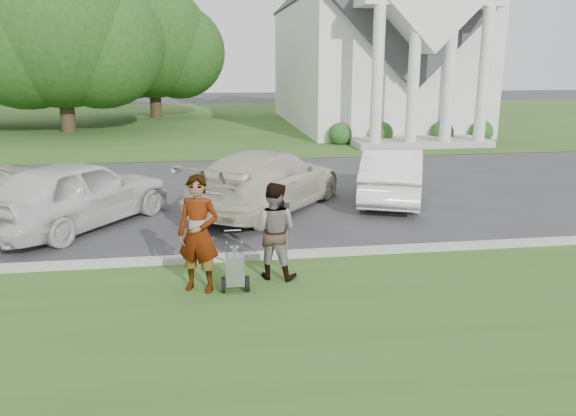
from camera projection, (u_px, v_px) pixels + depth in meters
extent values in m
plane|color=#333335|center=(249.00, 271.00, 10.41)|extent=(120.00, 120.00, 0.00)
cube|color=#31511B|center=(266.00, 350.00, 7.54)|extent=(80.00, 7.00, 0.01)
cube|color=#31511B|center=(216.00, 121.00, 36.25)|extent=(80.00, 30.00, 0.01)
cube|color=#9E9E93|center=(246.00, 257.00, 10.92)|extent=(80.00, 0.18, 0.15)
cube|color=white|center=(366.00, 65.00, 33.75)|extent=(9.00, 16.00, 7.00)
cube|color=#38383D|center=(368.00, 4.00, 32.86)|extent=(9.19, 17.00, 9.19)
cube|color=#9E9E93|center=(419.00, 142.00, 25.80)|extent=(6.20, 2.60, 0.30)
cylinder|color=white|center=(377.00, 79.00, 23.78)|extent=(0.50, 0.50, 6.00)
cylinder|color=white|center=(413.00, 79.00, 24.01)|extent=(0.50, 0.50, 6.00)
cylinder|color=white|center=(449.00, 79.00, 24.23)|extent=(0.50, 0.50, 6.00)
cylinder|color=white|center=(484.00, 79.00, 24.46)|extent=(0.50, 0.50, 6.00)
cube|color=white|center=(429.00, 0.00, 24.04)|extent=(6.20, 2.00, 0.60)
sphere|color=#1E4C19|center=(340.00, 134.00, 26.09)|extent=(1.10, 1.10, 1.10)
sphere|color=#1E4C19|center=(382.00, 134.00, 26.38)|extent=(1.10, 1.10, 1.10)
sphere|color=#1E4C19|center=(442.00, 132.00, 26.80)|extent=(1.10, 1.10, 1.10)
sphere|color=#1E4C19|center=(481.00, 132.00, 27.08)|extent=(1.10, 1.10, 1.10)
cylinder|color=#332316|center=(66.00, 103.00, 29.93)|extent=(0.76, 0.76, 3.20)
sphere|color=#204414|center=(59.00, 26.00, 28.94)|extent=(8.40, 8.40, 8.40)
sphere|color=#204414|center=(99.00, 43.00, 29.70)|extent=(6.89, 6.89, 6.89)
sphere|color=#204414|center=(24.00, 38.00, 28.57)|extent=(7.22, 7.22, 7.22)
sphere|color=#204414|center=(1.00, 34.00, 31.62)|extent=(7.54, 7.54, 7.54)
cylinder|color=#332316|center=(155.00, 95.00, 38.17)|extent=(0.76, 0.76, 3.00)
sphere|color=#204414|center=(152.00, 40.00, 37.26)|extent=(7.60, 7.60, 7.60)
sphere|color=#204414|center=(179.00, 52.00, 37.98)|extent=(6.23, 6.23, 6.23)
sphere|color=#204414|center=(129.00, 49.00, 36.90)|extent=(6.54, 6.54, 6.54)
cylinder|color=black|center=(223.00, 285.00, 9.39)|extent=(0.07, 0.28, 0.28)
cylinder|color=black|center=(247.00, 284.00, 9.44)|extent=(0.07, 0.28, 0.28)
cylinder|color=#2D2D33|center=(235.00, 284.00, 9.42)|extent=(0.46, 0.04, 0.03)
cube|color=gray|center=(235.00, 270.00, 9.35)|extent=(0.31, 0.25, 0.50)
cone|color=gray|center=(235.00, 251.00, 9.27)|extent=(0.16, 0.16, 0.15)
cylinder|color=#2D2D33|center=(234.00, 247.00, 9.25)|extent=(0.04, 0.04, 0.06)
cylinder|color=gray|center=(226.00, 249.00, 9.70)|extent=(0.04, 0.68, 0.48)
cylinder|color=gray|center=(241.00, 248.00, 9.74)|extent=(0.04, 0.68, 0.48)
cylinder|color=gray|center=(233.00, 230.00, 9.98)|extent=(0.29, 0.03, 0.03)
imported|color=#999999|center=(199.00, 235.00, 9.26)|extent=(0.85, 0.71, 1.98)
imported|color=#999999|center=(274.00, 231.00, 9.86)|extent=(1.02, 0.92, 1.73)
cylinder|color=gray|center=(286.00, 242.00, 10.17)|extent=(0.04, 0.04, 1.18)
cube|color=#2D2D33|center=(286.00, 206.00, 10.00)|extent=(0.10, 0.07, 0.18)
cylinder|color=gray|center=(286.00, 202.00, 9.98)|extent=(0.09, 0.09, 0.03)
imported|color=silver|center=(77.00, 193.00, 12.96)|extent=(4.29, 5.00, 1.62)
imported|color=beige|center=(267.00, 180.00, 14.49)|extent=(4.93, 5.67, 1.57)
imported|color=white|center=(392.00, 174.00, 15.51)|extent=(3.03, 4.72, 1.47)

